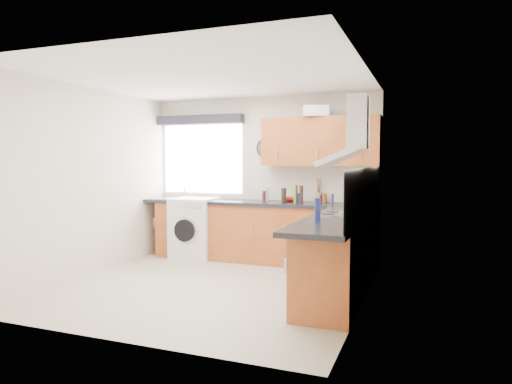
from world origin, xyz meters
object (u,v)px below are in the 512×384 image
at_px(oven, 340,256).
at_px(upper_cabinets, 320,141).
at_px(extractor_hood, 351,139).
at_px(washing_machine, 195,228).

distance_m(oven, upper_cabinets, 1.99).
bearing_deg(extractor_hood, upper_cabinets, 116.13).
bearing_deg(washing_machine, extractor_hood, -27.75).
relative_size(extractor_hood, washing_machine, 0.83).
relative_size(oven, extractor_hood, 1.09).
distance_m(oven, extractor_hood, 1.35).
relative_size(oven, upper_cabinets, 0.50).
bearing_deg(extractor_hood, washing_machine, 156.86).
bearing_deg(extractor_hood, oven, 180.00).
height_order(oven, extractor_hood, extractor_hood).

